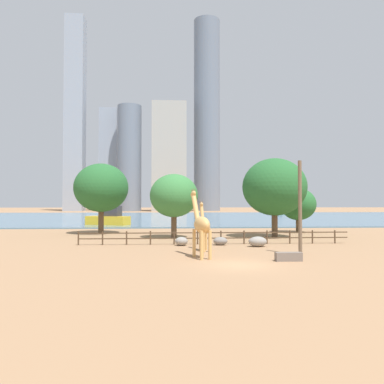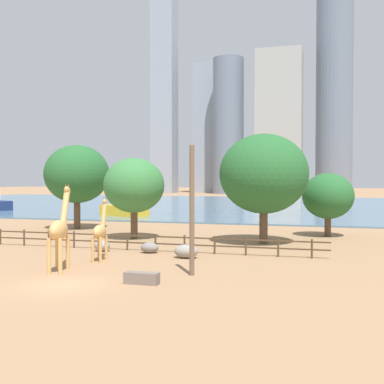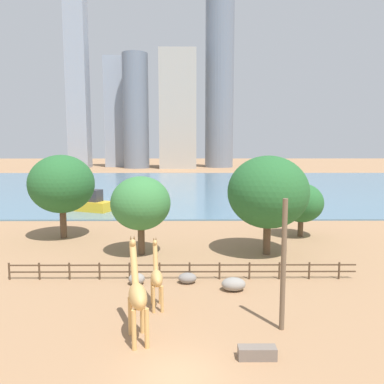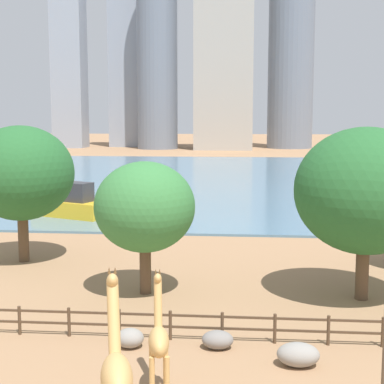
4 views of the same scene
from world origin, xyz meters
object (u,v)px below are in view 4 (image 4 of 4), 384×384
(boulder_by_pole, at_px, (298,355))
(tree_left_large, at_px, (21,173))
(boat_sailboat, at_px, (71,205))
(giraffe_companion, at_px, (116,374))
(tree_right_tall, at_px, (365,191))
(giraffe_tall, at_px, (159,340))
(boulder_near_fence, at_px, (218,340))
(tree_center_broad, at_px, (145,207))
(boulder_small, at_px, (130,338))

(boulder_by_pole, xyz_separation_m, tree_left_large, (-16.78, 15.05, 5.44))
(tree_left_large, distance_m, boat_sailboat, 16.77)
(giraffe_companion, bearing_deg, tree_right_tall, -48.02)
(giraffe_companion, height_order, tree_left_large, tree_left_large)
(boulder_by_pole, bearing_deg, giraffe_companion, -131.30)
(tree_left_large, bearing_deg, boat_sailboat, 95.53)
(giraffe_tall, relative_size, boat_sailboat, 0.53)
(giraffe_companion, relative_size, boulder_near_fence, 3.84)
(boulder_near_fence, xyz_separation_m, boat_sailboat, (-15.13, 29.67, 0.93))
(tree_center_broad, bearing_deg, boulder_small, -85.37)
(boat_sailboat, bearing_deg, tree_right_tall, 157.98)
(tree_center_broad, xyz_separation_m, tree_right_tall, (11.59, 0.02, 1.02))
(giraffe_tall, bearing_deg, tree_left_large, 23.86)
(giraffe_companion, xyz_separation_m, tree_center_broad, (-1.77, 15.25, 2.36))
(boat_sailboat, bearing_deg, tree_left_large, 118.42)
(tree_center_broad, bearing_deg, boulder_near_fence, -59.54)
(boulder_small, relative_size, boat_sailboat, 0.15)
(tree_left_large, distance_m, tree_center_broad, 11.28)
(giraffe_companion, bearing_deg, boulder_small, -6.76)
(tree_left_large, relative_size, tree_right_tall, 0.99)
(giraffe_tall, distance_m, boulder_near_fence, 4.76)
(boulder_by_pole, height_order, boulder_small, boulder_by_pole)
(giraffe_companion, height_order, boulder_small, giraffe_companion)
(tree_left_large, relative_size, tree_center_broad, 1.25)
(boulder_by_pole, distance_m, boat_sailboat, 36.12)
(giraffe_tall, bearing_deg, boulder_by_pole, -72.01)
(tree_right_tall, height_order, boat_sailboat, tree_right_tall)
(boulder_near_fence, relative_size, tree_center_broad, 0.18)
(giraffe_tall, xyz_separation_m, tree_left_large, (-11.70, 17.71, 3.96))
(boulder_by_pole, distance_m, boulder_small, 7.00)
(boulder_by_pole, bearing_deg, boat_sailboat, 120.52)
(giraffe_tall, relative_size, tree_right_tall, 0.46)
(boulder_by_pole, bearing_deg, tree_right_tall, 64.99)
(boulder_small, relative_size, tree_left_large, 0.13)
(boulder_near_fence, height_order, boulder_small, boulder_small)
(boulder_by_pole, bearing_deg, boulder_small, 169.85)
(boat_sailboat, bearing_deg, boulder_near_fence, 139.91)
(boat_sailboat, bearing_deg, tree_center_broad, 138.73)
(tree_right_tall, bearing_deg, boulder_small, -145.58)
(boulder_by_pole, bearing_deg, tree_center_broad, 130.65)
(giraffe_companion, relative_size, boulder_small, 4.32)
(tree_left_large, distance_m, tree_right_tall, 21.80)
(giraffe_companion, relative_size, boulder_by_pole, 3.06)
(boulder_near_fence, height_order, tree_left_large, tree_left_large)
(boulder_by_pole, relative_size, tree_center_broad, 0.23)
(giraffe_companion, relative_size, boat_sailboat, 0.65)
(giraffe_tall, bearing_deg, boat_sailboat, 11.84)
(boulder_small, distance_m, boat_sailboat, 32.01)
(tree_right_tall, bearing_deg, tree_center_broad, -179.89)
(tree_center_broad, bearing_deg, boat_sailboat, 115.85)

